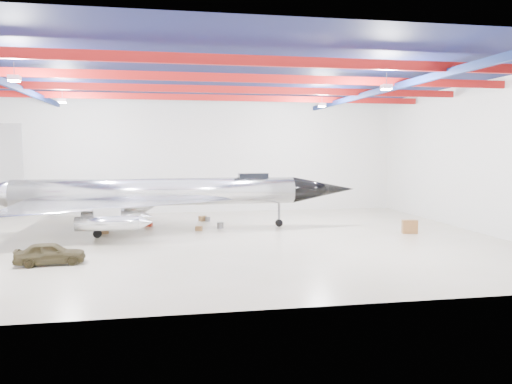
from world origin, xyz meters
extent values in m
plane|color=#B7AF92|center=(0.00, 0.00, 0.00)|extent=(40.00, 40.00, 0.00)
plane|color=silver|center=(0.00, 15.00, 5.50)|extent=(40.00, 0.00, 40.00)
plane|color=silver|center=(20.00, 0.00, 5.50)|extent=(0.00, 30.00, 30.00)
plane|color=#0A0F38|center=(0.00, 0.00, 11.00)|extent=(40.00, 40.00, 0.00)
cube|color=maroon|center=(0.00, -9.00, 10.40)|extent=(39.50, 0.25, 0.50)
cube|color=maroon|center=(0.00, -3.00, 10.40)|extent=(39.50, 0.25, 0.50)
cube|color=maroon|center=(0.00, 3.00, 10.40)|extent=(39.50, 0.25, 0.50)
cube|color=maroon|center=(0.00, 9.00, 10.40)|extent=(39.50, 0.25, 0.50)
cube|color=#0C1B4D|center=(-12.00, 0.00, 10.10)|extent=(0.25, 29.50, 0.40)
cube|color=#0C1B4D|center=(12.00, 0.00, 10.10)|extent=(0.25, 29.50, 0.40)
cube|color=silver|center=(-10.00, -6.00, 9.70)|extent=(0.55, 0.55, 0.25)
cube|color=silver|center=(10.00, -6.00, 9.70)|extent=(0.55, 0.55, 0.25)
cube|color=silver|center=(-10.00, 6.00, 9.70)|extent=(0.55, 0.55, 0.25)
cube|color=silver|center=(10.00, 6.00, 9.70)|extent=(0.55, 0.55, 0.25)
cylinder|color=silver|center=(-3.13, 4.77, 2.90)|extent=(20.72, 2.11, 2.07)
cone|color=black|center=(9.82, 4.80, 2.90)|extent=(5.18, 2.08, 2.07)
cube|color=silver|center=(-14.01, 4.75, 5.59)|extent=(2.90, 0.13, 4.66)
cube|color=black|center=(4.12, 4.79, 3.99)|extent=(2.28, 0.83, 0.52)
cylinder|color=silver|center=(-6.23, -0.93, 1.45)|extent=(3.94, 0.94, 0.93)
cylinder|color=silver|center=(-6.23, 1.66, 1.45)|extent=(3.94, 0.94, 0.93)
cylinder|color=silver|center=(-6.25, 7.88, 1.45)|extent=(3.94, 0.94, 0.93)
cylinder|color=silver|center=(-6.25, 10.46, 1.45)|extent=(3.94, 0.94, 0.93)
cylinder|color=#59595B|center=(6.19, 4.79, 0.93)|extent=(0.19, 0.19, 1.86)
cylinder|color=black|center=(6.19, 4.79, 0.29)|extent=(0.58, 0.23, 0.58)
cylinder|color=#59595B|center=(-7.27, 2.18, 0.93)|extent=(0.19, 0.19, 1.86)
cylinder|color=black|center=(-7.27, 2.18, 0.29)|extent=(0.58, 0.23, 0.58)
cylinder|color=#59595B|center=(-7.28, 7.36, 0.93)|extent=(0.19, 0.19, 1.86)
cylinder|color=black|center=(-7.28, 7.36, 0.29)|extent=(0.58, 0.23, 0.58)
imported|color=#3D351E|center=(-8.69, -5.62, 0.61)|extent=(3.71, 1.82, 1.22)
cube|color=brown|center=(14.84, 0.02, 0.49)|extent=(1.16, 0.74, 0.98)
cube|color=olive|center=(-6.98, 3.86, 0.16)|extent=(0.58, 0.52, 0.33)
cube|color=#A02310|center=(-3.94, 6.81, 0.18)|extent=(0.62, 0.56, 0.35)
cylinder|color=#59595B|center=(1.54, 4.86, 0.22)|extent=(0.63, 0.63, 0.44)
cube|color=olive|center=(0.49, 8.95, 0.21)|extent=(0.75, 0.68, 0.43)
cube|color=#59595B|center=(-4.29, 7.98, 0.12)|extent=(0.41, 0.38, 0.23)
cube|color=olive|center=(-0.18, 3.98, 0.17)|extent=(0.59, 0.53, 0.34)
cylinder|color=#59595B|center=(0.89, 8.64, 0.19)|extent=(0.47, 0.47, 0.38)
camera|label=1|loc=(-2.60, -33.24, 6.16)|focal=35.00mm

